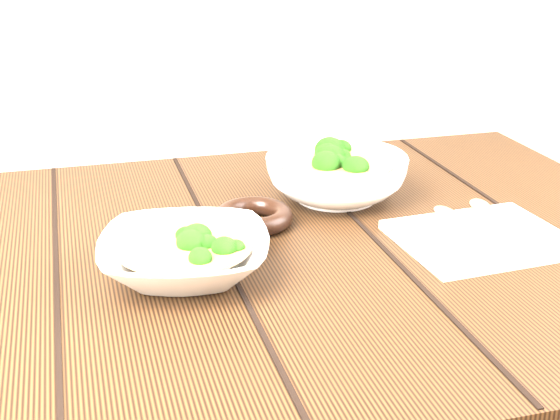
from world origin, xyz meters
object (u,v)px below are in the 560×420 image
at_px(table, 239,333).
at_px(trivet, 254,216).
at_px(napkin, 481,238).
at_px(soup_bowl_front, 185,255).
at_px(soup_bowl_back, 336,176).

distance_m(table, trivet, 0.16).
bearing_deg(napkin, trivet, 149.99).
relative_size(soup_bowl_front, soup_bowl_back, 0.95).
xyz_separation_m(trivet, napkin, (0.27, -0.13, -0.01)).
relative_size(soup_bowl_back, trivet, 2.30).
xyz_separation_m(soup_bowl_back, trivet, (-0.14, -0.07, -0.02)).
bearing_deg(napkin, table, 165.21).
height_order(soup_bowl_front, trivet, soup_bowl_front).
height_order(table, soup_bowl_front, soup_bowl_front).
bearing_deg(soup_bowl_back, trivet, -154.23).
height_order(soup_bowl_back, trivet, soup_bowl_back).
height_order(trivet, napkin, trivet).
height_order(soup_bowl_back, napkin, soup_bowl_back).
relative_size(table, trivet, 11.24).
relative_size(table, soup_bowl_back, 4.90).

